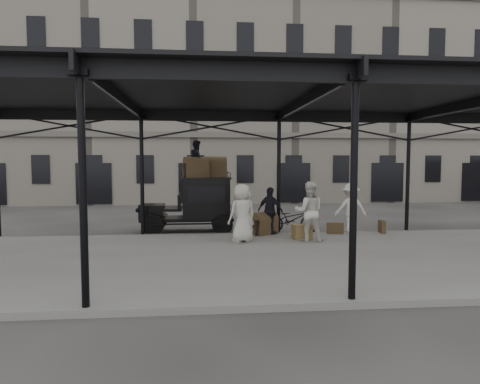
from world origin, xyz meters
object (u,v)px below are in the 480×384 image
Objects in this scene: porter_left at (246,215)px; taxi at (198,202)px; steamer_trunk_platform at (264,225)px; bicycle at (292,219)px; porter_official at (270,211)px; steamer_trunk_roof_near at (196,169)px.

taxi is at bearing -68.52° from porter_left.
taxi reaches higher than steamer_trunk_platform.
steamer_trunk_platform is at bearing 104.53° from bicycle.
porter_official is (2.62, -1.57, -0.19)m from taxi.
bicycle is at bearing -153.15° from porter_left.
steamer_trunk_platform is at bearing -133.09° from porter_left.
steamer_trunk_platform is (0.81, 1.20, -0.50)m from porter_left.
porter_left is 1.82× the size of steamer_trunk_platform.
taxi is at bearing 112.62° from steamer_trunk_platform.
porter_official is 1.85× the size of steamer_trunk_platform.
taxi is at bearing 8.49° from porter_official.
porter_official is 0.88× the size of bicycle.
porter_official reaches higher than steamer_trunk_platform.
porter_official is 0.57m from steamer_trunk_platform.
taxi is 2.16× the size of porter_left.
porter_official is at bearing -43.53° from steamer_trunk_roof_near.
steamer_trunk_roof_near is at bearing 78.95° from bicycle.
porter_left is 3.34m from steamer_trunk_roof_near.
steamer_trunk_roof_near is at bearing 117.83° from steamer_trunk_platform.
porter_official is at bearing 110.20° from bicycle.
porter_left is 1.54m from porter_official.
steamer_trunk_roof_near is 0.97× the size of steamer_trunk_platform.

